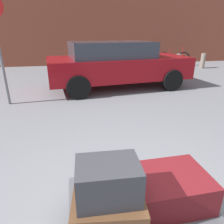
{
  "coord_description": "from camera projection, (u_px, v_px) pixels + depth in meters",
  "views": [
    {
      "loc": [
        -0.49,
        -1.26,
        1.68
      ],
      "look_at": [
        0.0,
        1.2,
        0.69
      ],
      "focal_mm": 32.54,
      "sensor_mm": 36.0,
      "label": 1
    }
  ],
  "objects": [
    {
      "name": "luggage_cart",
      "position": [
        139.0,
        207.0,
        1.75
      ],
      "size": [
        1.18,
        0.83,
        0.34
      ],
      "color": "#4C4C51",
      "rests_on": "ground_plane"
    },
    {
      "name": "suitcase_brown_rear_right",
      "position": [
        108.0,
        211.0,
        1.47
      ],
      "size": [
        0.55,
        0.47,
        0.27
      ],
      "primitive_type": "cube",
      "rotation": [
        0.0,
        0.0,
        -0.13
      ],
      "color": "#51331E",
      "rests_on": "luggage_cart"
    },
    {
      "name": "suitcase_maroon_front_right",
      "position": [
        169.0,
        188.0,
        1.69
      ],
      "size": [
        0.63,
        0.48,
        0.26
      ],
      "primitive_type": "cube",
      "rotation": [
        0.0,
        0.0,
        0.01
      ],
      "color": "maroon",
      "rests_on": "luggage_cart"
    },
    {
      "name": "duffel_bag_charcoal_topmost_pile",
      "position": [
        108.0,
        181.0,
        1.37
      ],
      "size": [
        0.44,
        0.33,
        0.27
      ],
      "primitive_type": "cube",
      "rotation": [
        0.0,
        0.0,
        -0.06
      ],
      "color": "#2D2D33",
      "rests_on": "suitcase_brown_rear_right"
    },
    {
      "name": "parked_car",
      "position": [
        117.0,
        64.0,
        6.33
      ],
      "size": [
        4.47,
        2.29,
        1.42
      ],
      "color": "maroon",
      "rests_on": "ground_plane"
    },
    {
      "name": "bicycle_leaning",
      "position": [
        173.0,
        59.0,
        10.74
      ],
      "size": [
        1.72,
        0.49,
        0.96
      ],
      "color": "black",
      "rests_on": "ground_plane"
    },
    {
      "name": "bollard_kerb_near",
      "position": [
        128.0,
        63.0,
        9.29
      ],
      "size": [
        0.22,
        0.22,
        0.72
      ],
      "primitive_type": "cylinder",
      "color": "#72665B",
      "rests_on": "ground_plane"
    },
    {
      "name": "bollard_kerb_mid",
      "position": [
        156.0,
        62.0,
        9.54
      ],
      "size": [
        0.22,
        0.22,
        0.72
      ],
      "primitive_type": "cylinder",
      "color": "#72665B",
      "rests_on": "ground_plane"
    },
    {
      "name": "bollard_kerb_far",
      "position": [
        178.0,
        62.0,
        9.74
      ],
      "size": [
        0.22,
        0.22,
        0.72
      ],
      "primitive_type": "cylinder",
      "color": "#72665B",
      "rests_on": "ground_plane"
    },
    {
      "name": "bollard_corner",
      "position": [
        203.0,
        61.0,
        9.98
      ],
      "size": [
        0.22,
        0.22,
        0.72
      ],
      "primitive_type": "cylinder",
      "color": "#72665B",
      "rests_on": "ground_plane"
    }
  ]
}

